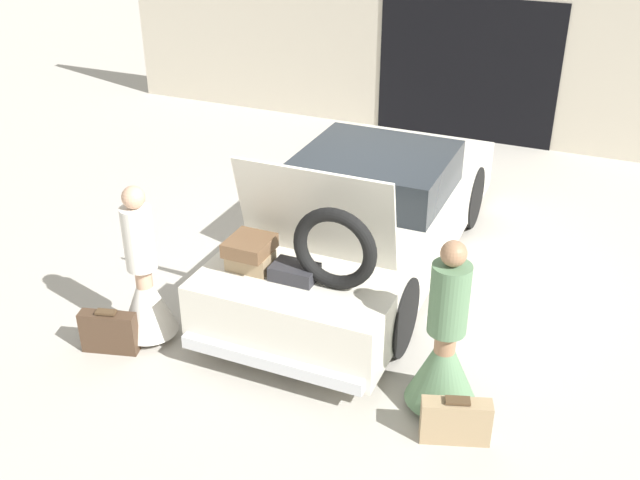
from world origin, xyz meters
The scene contains 7 objects.
ground_plane centered at (0.00, 0.00, 0.00)m, with size 40.00×40.00×0.00m, color #ADA89E.
garage_wall_back centered at (0.00, 4.49, 1.39)m, with size 12.00×0.14×2.80m.
car centered at (0.00, 0.00, 0.58)m, with size 1.84×4.73×1.74m.
person_left centered at (-1.41, -2.13, 0.57)m, with size 0.54×0.54×1.58m.
person_right centered at (1.41, -1.99, 0.56)m, with size 0.60×0.60×1.58m.
suitcase_beside_left_person centered at (-1.62, -2.46, 0.21)m, with size 0.54×0.27×0.44m.
suitcase_beside_right_person centered at (1.63, -2.35, 0.19)m, with size 0.57×0.32×0.41m.
Camera 1 is at (2.44, -6.92, 4.24)m, focal length 42.00 mm.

